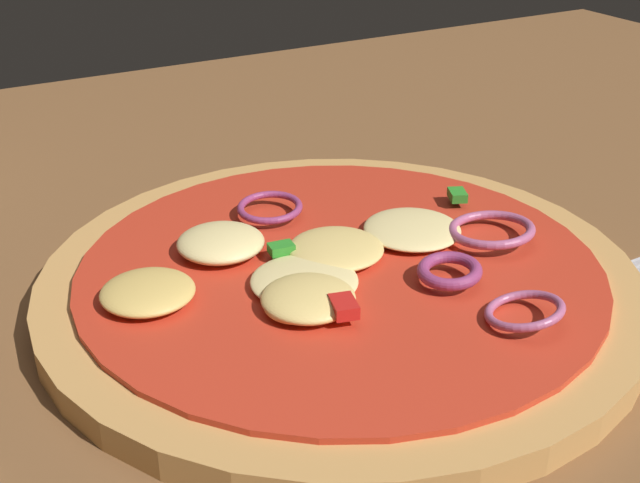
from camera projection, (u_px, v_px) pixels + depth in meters
The scene contains 2 objects.
dining_table at pixel (265, 370), 0.38m from camera, with size 1.33×0.93×0.03m.
pizza at pixel (338, 277), 0.40m from camera, with size 0.29×0.29×0.03m.
Camera 1 is at (-0.13, -0.28, 0.24)m, focal length 46.11 mm.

